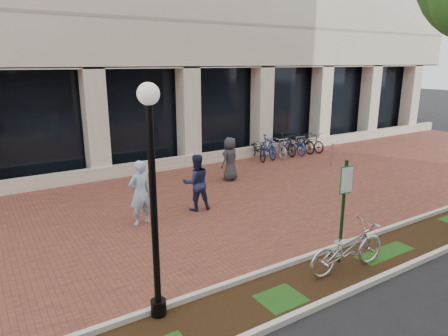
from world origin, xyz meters
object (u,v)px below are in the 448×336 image
locked_bicycle (347,248)px  pedestrian_left (140,193)px  parking_sign (344,199)px  pedestrian_mid (196,182)px  lamppost (153,192)px  bollard (332,154)px  bike_rack_cluster (285,145)px  pedestrian_right (230,159)px

locked_bicycle → pedestrian_left: pedestrian_left is taller
parking_sign → pedestrian_mid: parking_sign is taller
lamppost → locked_bicycle: 4.53m
bollard → lamppost: bearing=-151.4°
parking_sign → bollard: size_ratio=2.31×
parking_sign → bollard: parking_sign is taller
bollard → bike_rack_cluster: (-0.33, 2.71, -0.02)m
lamppost → pedestrian_mid: lamppost is taller
pedestrian_left → pedestrian_mid: 1.85m
pedestrian_left → parking_sign: bearing=112.9°
pedestrian_right → pedestrian_left: bearing=6.5°
locked_bicycle → pedestrian_right: (1.64, 7.11, 0.30)m
bike_rack_cluster → lamppost: bearing=-130.9°
pedestrian_left → bollard: 9.55m
parking_sign → lamppost: (-4.24, 0.40, 0.80)m
lamppost → pedestrian_mid: 5.51m
parking_sign → bike_rack_cluster: 10.86m
parking_sign → lamppost: 4.33m
pedestrian_right → lamppost: bearing=27.7°
pedestrian_left → bollard: (9.39, 1.67, -0.39)m
bollard → locked_bicycle: bearing=-135.2°
pedestrian_mid → bollard: 7.71m
pedestrian_right → bike_rack_cluster: size_ratio=0.40×
parking_sign → pedestrian_mid: bearing=111.1°
pedestrian_left → bollard: pedestrian_left is taller
parking_sign → pedestrian_left: (-2.95, 4.55, -0.61)m
lamppost → pedestrian_mid: size_ratio=2.35×
locked_bicycle → bike_rack_cluster: size_ratio=0.48×
pedestrian_mid → bike_rack_cluster: 8.38m
locked_bicycle → pedestrian_right: size_ratio=1.21×
pedestrian_mid → pedestrian_right: (2.61, 2.12, -0.04)m
bollard → bike_rack_cluster: bike_rack_cluster is taller
pedestrian_right → bike_rack_cluster: bearing=-175.8°
pedestrian_mid → pedestrian_right: 3.36m
pedestrian_mid → locked_bicycle: bearing=111.3°
pedestrian_mid → bollard: bearing=-158.3°
lamppost → pedestrian_left: size_ratio=2.24×
pedestrian_left → pedestrian_right: bearing=-163.2°
locked_bicycle → bollard: (6.57, 6.52, -0.01)m
lamppost → bike_rack_cluster: size_ratio=0.97×
lamppost → pedestrian_left: lamppost is taller
parking_sign → bike_rack_cluster: (6.11, 8.92, -1.02)m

